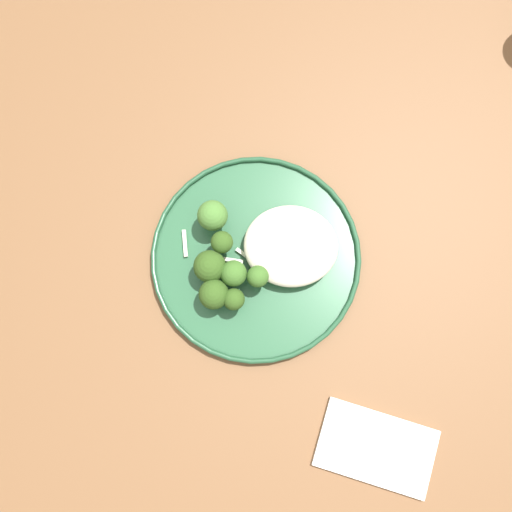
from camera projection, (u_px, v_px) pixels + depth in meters
name	position (u px, v px, depth m)	size (l,w,h in m)	color
ground	(240.00, 324.00, 1.50)	(6.00, 6.00, 0.00)	#2D2B28
wooden_dining_table	(228.00, 297.00, 0.85)	(1.40, 1.00, 0.74)	brown
dinner_plate	(256.00, 258.00, 0.77)	(0.29, 0.29, 0.02)	#235133
noodle_bed	(291.00, 246.00, 0.75)	(0.13, 0.11, 0.04)	beige
seared_scallop_center_golden	(299.00, 259.00, 0.76)	(0.03, 0.03, 0.01)	#DBB77A
seared_scallop_half_hidden	(269.00, 233.00, 0.76)	(0.03, 0.03, 0.01)	#E5C689
seared_scallop_rear_pale	(272.00, 257.00, 0.76)	(0.03, 0.03, 0.02)	beige
seared_scallop_on_noodles	(294.00, 240.00, 0.76)	(0.02, 0.02, 0.01)	#E5C689
seared_scallop_tilted_round	(320.00, 260.00, 0.76)	(0.03, 0.03, 0.01)	beige
broccoli_floret_center_pile	(214.00, 294.00, 0.73)	(0.04, 0.04, 0.05)	#89A356
broccoli_floret_left_leaning	(234.00, 299.00, 0.73)	(0.03, 0.03, 0.05)	#89A356
broccoli_floret_near_rim	(213.00, 216.00, 0.74)	(0.04, 0.04, 0.06)	#89A356
broccoli_floret_split_head	(210.00, 267.00, 0.74)	(0.04, 0.04, 0.05)	#89A356
broccoli_floret_small_sprig	(234.00, 274.00, 0.73)	(0.04, 0.04, 0.05)	#89A356
broccoli_floret_front_edge	(258.00, 277.00, 0.73)	(0.03, 0.03, 0.05)	#89A356
broccoli_floret_right_tilted	(222.00, 243.00, 0.74)	(0.03, 0.03, 0.05)	#89A356
onion_sliver_pale_crescent	(185.00, 243.00, 0.77)	(0.04, 0.01, 0.00)	silver
onion_sliver_short_strip	(247.00, 257.00, 0.76)	(0.04, 0.01, 0.00)	silver
onion_sliver_long_sliver	(225.00, 259.00, 0.76)	(0.05, 0.01, 0.00)	silver
folded_napkin	(376.00, 448.00, 0.73)	(0.15, 0.09, 0.01)	white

